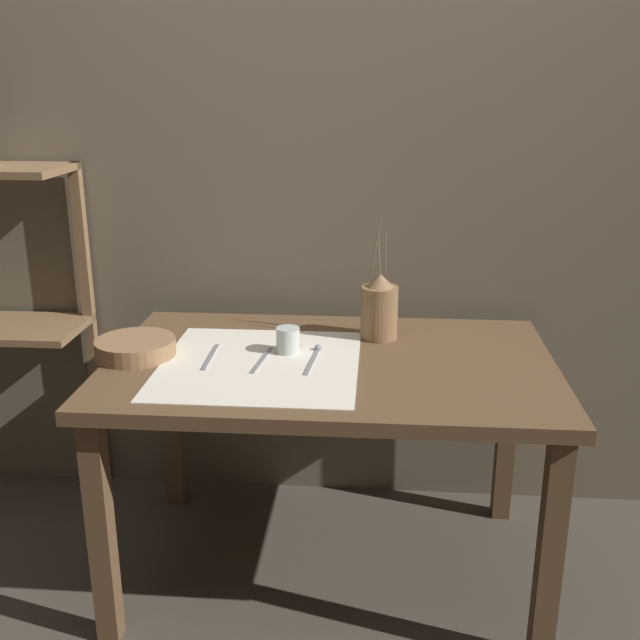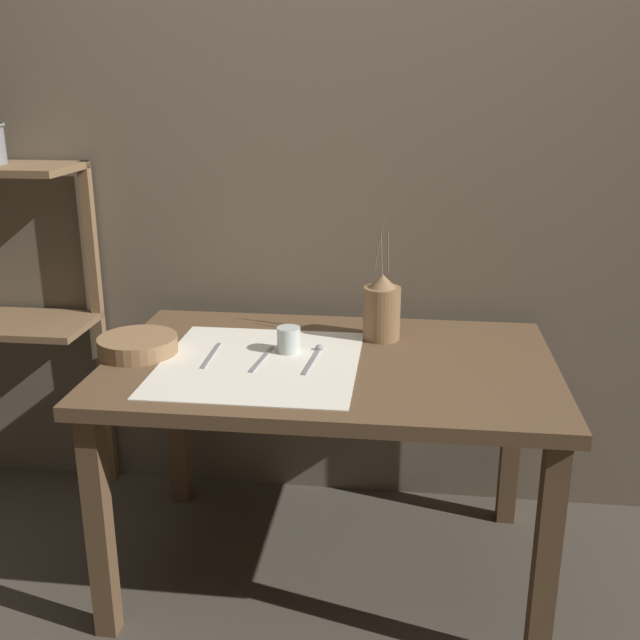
{
  "view_description": "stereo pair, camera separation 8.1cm",
  "coord_description": "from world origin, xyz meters",
  "views": [
    {
      "loc": [
        0.13,
        -2.04,
        1.5
      ],
      "look_at": [
        -0.03,
        0.0,
        0.84
      ],
      "focal_mm": 42.0,
      "sensor_mm": 36.0,
      "label": 1
    },
    {
      "loc": [
        0.22,
        -2.03,
        1.5
      ],
      "look_at": [
        -0.03,
        0.0,
        0.84
      ],
      "focal_mm": 42.0,
      "sensor_mm": 36.0,
      "label": 2
    }
  ],
  "objects": [
    {
      "name": "glass_tumbler_near",
      "position": [
        -0.13,
        0.04,
        0.76
      ],
      "size": [
        0.07,
        0.07,
        0.08
      ],
      "color": "silver",
      "rests_on": "wooden_table"
    },
    {
      "name": "ground_plane",
      "position": [
        0.0,
        0.0,
        0.0
      ],
      "size": [
        12.0,
        12.0,
        0.0
      ],
      "primitive_type": "plane",
      "color": "#473F35"
    },
    {
      "name": "fork_outer",
      "position": [
        -0.2,
        -0.03,
        0.72
      ],
      "size": [
        0.04,
        0.21,
        0.0
      ],
      "color": "gray",
      "rests_on": "wooden_table"
    },
    {
      "name": "knife_center",
      "position": [
        -0.35,
        -0.02,
        0.72
      ],
      "size": [
        0.02,
        0.21,
        0.0
      ],
      "color": "gray",
      "rests_on": "wooden_table"
    },
    {
      "name": "spoon_inner",
      "position": [
        -0.04,
        0.03,
        0.72
      ],
      "size": [
        0.04,
        0.22,
        0.02
      ],
      "color": "gray",
      "rests_on": "wooden_table"
    },
    {
      "name": "linen_cloth",
      "position": [
        -0.2,
        -0.06,
        0.72
      ],
      "size": [
        0.57,
        0.59,
        0.0
      ],
      "color": "silver",
      "rests_on": "wooden_table"
    },
    {
      "name": "pitcher_with_flowers",
      "position": [
        0.14,
        0.2,
        0.81
      ],
      "size": [
        0.12,
        0.12,
        0.38
      ],
      "color": "olive",
      "rests_on": "wooden_table"
    },
    {
      "name": "wooden_table",
      "position": [
        0.0,
        0.0,
        0.63
      ],
      "size": [
        1.3,
        0.83,
        0.72
      ],
      "color": "brown",
      "rests_on": "ground_plane"
    },
    {
      "name": "wooden_bowl",
      "position": [
        -0.57,
        -0.02,
        0.74
      ],
      "size": [
        0.24,
        0.24,
        0.05
      ],
      "color": "#8E6B47",
      "rests_on": "wooden_table"
    },
    {
      "name": "wooden_shelf_unit",
      "position": [
        -1.19,
        0.36,
        0.86
      ],
      "size": [
        0.6,
        0.31,
        1.23
      ],
      "color": "brown",
      "rests_on": "ground_plane"
    },
    {
      "name": "stone_wall_back",
      "position": [
        0.0,
        0.53,
        1.2
      ],
      "size": [
        7.0,
        0.06,
        2.4
      ],
      "color": "#6B5E4C",
      "rests_on": "ground_plane"
    }
  ]
}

